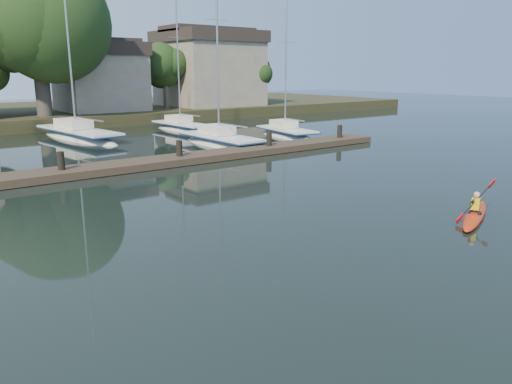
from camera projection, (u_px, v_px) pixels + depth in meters
ground at (334, 250)px, 13.52m from camera, size 160.00×160.00×0.00m
kayak at (475, 214)px, 16.40m from camera, size 3.92×2.03×1.29m
dock at (125, 166)px, 24.27m from camera, size 34.00×2.00×1.80m
sailboat_3 at (221, 148)px, 32.28m from camera, size 2.30×8.36×13.44m
sailboat_4 at (286, 139)px, 36.49m from camera, size 3.10×7.05×11.59m
sailboat_6 at (79, 141)px, 35.37m from camera, size 3.66×11.34×17.72m
sailboat_7 at (182, 132)px, 40.25m from camera, size 2.42×7.83×12.48m
shore at (22, 87)px, 44.78m from camera, size 90.00×25.25×12.75m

